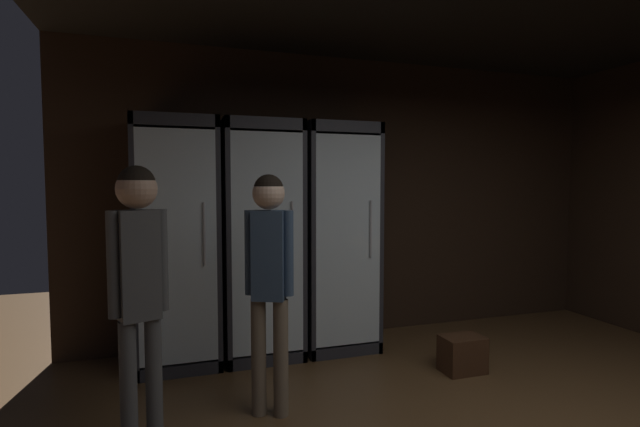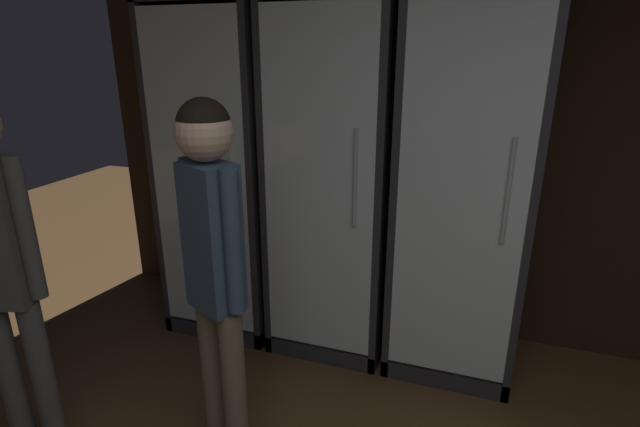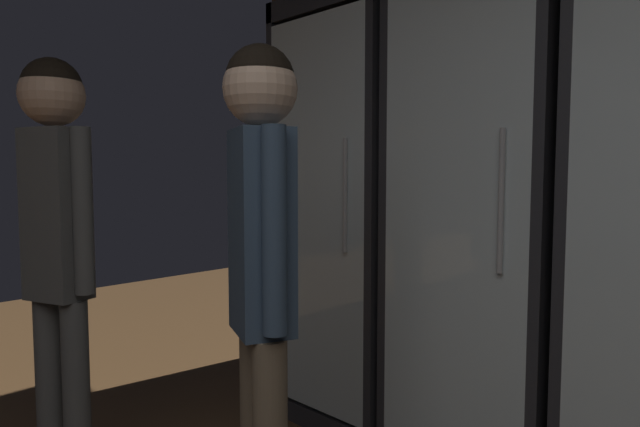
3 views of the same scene
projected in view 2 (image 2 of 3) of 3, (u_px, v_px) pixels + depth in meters
name	position (u px, v px, depth m)	size (l,w,h in m)	color
wall_back	(574.00, 118.00, 2.62)	(6.00, 0.06, 2.80)	black
cooler_far_left	(230.00, 171.00, 3.06)	(0.68, 0.66, 2.09)	#2B2B30
cooler_left	(338.00, 181.00, 2.84)	(0.68, 0.66, 2.09)	#2B2B30
cooler_center	(464.00, 191.00, 2.61)	(0.68, 0.66, 2.09)	#2B2B30
shopper_near	(214.00, 254.00, 1.86)	(0.30, 0.22, 1.61)	#72604C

